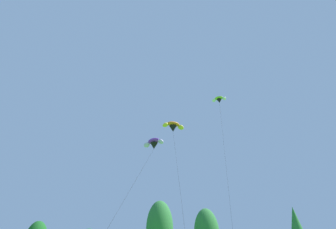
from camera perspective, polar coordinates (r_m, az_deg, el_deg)
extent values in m
ellipsoid|color=#2D7033|center=(57.81, -1.85, -23.57)|extent=(5.50, 5.50, 10.76)
ellipsoid|color=purple|center=(27.94, -3.14, -5.80)|extent=(1.59, 1.20, 0.71)
ellipsoid|color=silver|center=(27.39, -1.60, -5.91)|extent=(0.82, 0.85, 0.83)
ellipsoid|color=silver|center=(28.31, -4.66, -6.62)|extent=(0.92, 0.85, 0.83)
cone|color=black|center=(27.78, -3.09, -6.88)|extent=(1.01, 1.01, 0.68)
cylinder|color=black|center=(21.85, -9.11, -17.27)|extent=(1.60, 9.60, 11.62)
ellipsoid|color=orange|center=(39.22, 1.14, -2.10)|extent=(2.22, 1.96, 0.81)
ellipsoid|color=yellow|center=(39.47, 2.81, -2.82)|extent=(1.31, 1.30, 1.02)
ellipsoid|color=yellow|center=(38.68, -0.55, -2.28)|extent=(1.32, 1.20, 1.02)
cone|color=black|center=(38.96, 1.10, -3.15)|extent=(1.52, 1.52, 0.94)
cylinder|color=black|center=(27.62, 2.21, -12.72)|extent=(4.29, 16.50, 17.65)
ellipsoid|color=#93D633|center=(42.71, 11.08, 3.54)|extent=(1.41, 1.03, 0.58)
ellipsoid|color=white|center=(42.51, 12.19, 3.47)|extent=(0.73, 0.80, 0.71)
ellipsoid|color=white|center=(42.68, 10.03, 3.08)|extent=(0.84, 0.82, 0.71)
cone|color=black|center=(42.51, 11.16, 2.91)|extent=(0.83, 0.83, 0.63)
cylinder|color=black|center=(32.70, 12.48, -9.88)|extent=(0.25, 10.51, 22.91)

